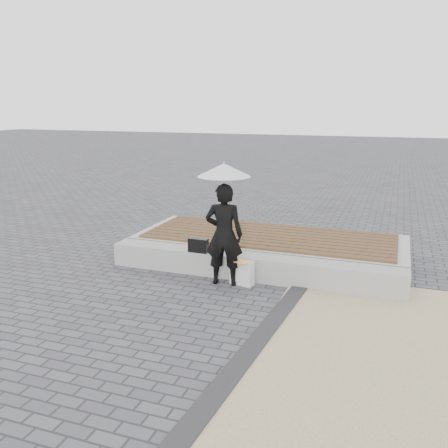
{
  "coord_description": "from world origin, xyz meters",
  "views": [
    {
      "loc": [
        2.19,
        -5.74,
        2.84
      ],
      "look_at": [
        -0.33,
        1.19,
        1.0
      ],
      "focal_mm": 38.65,
      "sensor_mm": 36.0,
      "label": 1
    }
  ],
  "objects_px": {
    "woman": "(224,235)",
    "seating_ledge": "(251,266)",
    "handbag": "(198,245)",
    "canvas_tote": "(242,273)",
    "parasol": "(224,170)"
  },
  "relations": [
    {
      "from": "handbag",
      "to": "canvas_tote",
      "type": "bearing_deg",
      "value": -11.62
    },
    {
      "from": "seating_ledge",
      "to": "canvas_tote",
      "type": "relative_size",
      "value": 12.47
    },
    {
      "from": "woman",
      "to": "handbag",
      "type": "height_order",
      "value": "woman"
    },
    {
      "from": "woman",
      "to": "parasol",
      "type": "xyz_separation_m",
      "value": [
        0.0,
        0.0,
        1.03
      ]
    },
    {
      "from": "canvas_tote",
      "to": "seating_ledge",
      "type": "bearing_deg",
      "value": 95.76
    },
    {
      "from": "handbag",
      "to": "seating_ledge",
      "type": "bearing_deg",
      "value": 11.15
    },
    {
      "from": "seating_ledge",
      "to": "canvas_tote",
      "type": "height_order",
      "value": "canvas_tote"
    },
    {
      "from": "seating_ledge",
      "to": "woman",
      "type": "height_order",
      "value": "woman"
    },
    {
      "from": "parasol",
      "to": "canvas_tote",
      "type": "bearing_deg",
      "value": 12.94
    },
    {
      "from": "woman",
      "to": "canvas_tote",
      "type": "bearing_deg",
      "value": -177.03
    },
    {
      "from": "seating_ledge",
      "to": "canvas_tote",
      "type": "xyz_separation_m",
      "value": [
        -0.04,
        -0.35,
        0.0
      ]
    },
    {
      "from": "seating_ledge",
      "to": "woman",
      "type": "distance_m",
      "value": 0.82
    },
    {
      "from": "parasol",
      "to": "handbag",
      "type": "distance_m",
      "value": 1.47
    },
    {
      "from": "seating_ledge",
      "to": "woman",
      "type": "xyz_separation_m",
      "value": [
        -0.33,
        -0.41,
        0.63
      ]
    },
    {
      "from": "woman",
      "to": "seating_ledge",
      "type": "bearing_deg",
      "value": -138.28
    }
  ]
}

